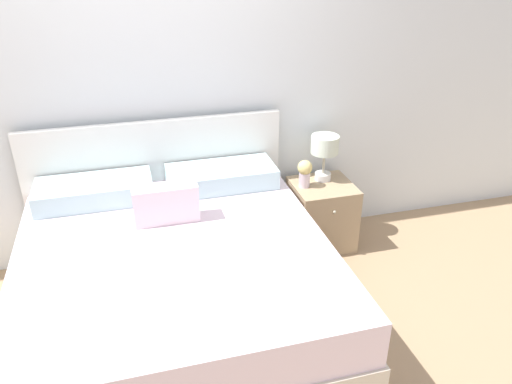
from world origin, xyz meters
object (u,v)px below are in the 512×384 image
object	(u,v)px
bed	(176,280)
nightstand	(321,214)
flower_vase	(305,172)
table_lamp	(325,149)

from	to	relation	value
bed	nightstand	bearing A→B (deg)	27.59
bed	flower_vase	distance (m)	1.30
flower_vase	table_lamp	bearing A→B (deg)	23.17
nightstand	flower_vase	distance (m)	0.41
nightstand	flower_vase	bearing A→B (deg)	175.75
bed	nightstand	distance (m)	1.39
bed	flower_vase	xyz separation A→B (m)	(1.08, 0.65, 0.31)
bed	nightstand	size ratio (longest dim) A/B	3.63
bed	table_lamp	world-z (taller)	bed
bed	nightstand	world-z (taller)	bed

